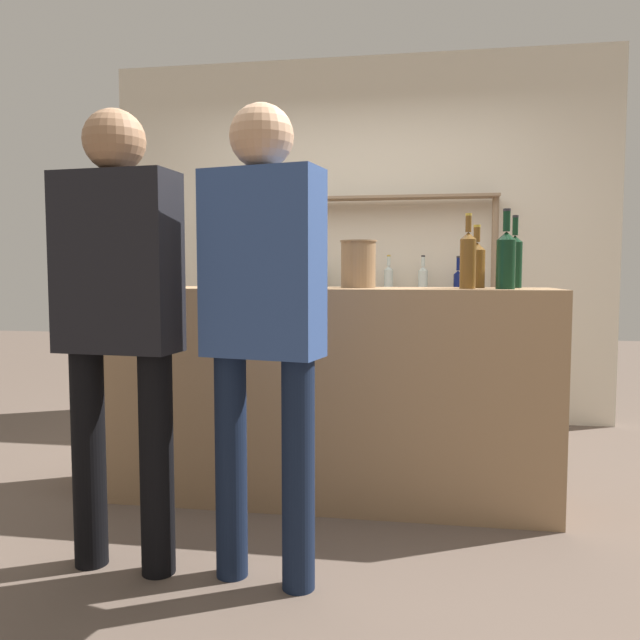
{
  "coord_description": "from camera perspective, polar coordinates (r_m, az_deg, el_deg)",
  "views": [
    {
      "loc": [
        0.5,
        -3.08,
        1.16
      ],
      "look_at": [
        0.0,
        0.0,
        0.91
      ],
      "focal_mm": 35.0,
      "sensor_mm": 36.0,
      "label": 1
    }
  ],
  "objects": [
    {
      "name": "ice_bucket",
      "position": [
        3.14,
        3.53,
        5.13
      ],
      "size": [
        0.18,
        0.18,
        0.24
      ],
      "color": "#846647",
      "rests_on": "bar_counter"
    },
    {
      "name": "wine_glass",
      "position": [
        3.31,
        -15.83,
        4.77
      ],
      "size": [
        0.07,
        0.07,
        0.15
      ],
      "color": "silver",
      "rests_on": "bar_counter"
    },
    {
      "name": "back_wall",
      "position": [
        4.96,
        3.43,
        7.23
      ],
      "size": [
        3.89,
        0.12,
        2.8
      ],
      "primitive_type": "cube",
      "color": "beige",
      "rests_on": "ground_plane"
    },
    {
      "name": "counter_bottle_0",
      "position": [
        3.21,
        14.1,
        5.04
      ],
      "size": [
        0.09,
        0.09,
        0.31
      ],
      "color": "brown",
      "rests_on": "bar_counter"
    },
    {
      "name": "counter_bottle_5",
      "position": [
        3.0,
        16.63,
        5.43
      ],
      "size": [
        0.09,
        0.09,
        0.37
      ],
      "color": "black",
      "rests_on": "bar_counter"
    },
    {
      "name": "cork_jar",
      "position": [
        3.34,
        -13.4,
        4.1
      ],
      "size": [
        0.12,
        0.12,
        0.14
      ],
      "color": "silver",
      "rests_on": "bar_counter"
    },
    {
      "name": "counter_bottle_1",
      "position": [
        3.03,
        13.37,
        5.47
      ],
      "size": [
        0.07,
        0.07,
        0.35
      ],
      "color": "brown",
      "rests_on": "bar_counter"
    },
    {
      "name": "counter_bottle_4",
      "position": [
        3.26,
        17.36,
        5.27
      ],
      "size": [
        0.07,
        0.07,
        0.36
      ],
      "color": "black",
      "rests_on": "bar_counter"
    },
    {
      "name": "back_shelf",
      "position": [
        4.78,
        3.02,
        4.22
      ],
      "size": [
        2.12,
        0.18,
        1.72
      ],
      "color": "#897056",
      "rests_on": "ground_plane"
    },
    {
      "name": "counter_bottle_3",
      "position": [
        3.43,
        -15.93,
        4.98
      ],
      "size": [
        0.09,
        0.09,
        0.33
      ],
      "color": "brown",
      "rests_on": "bar_counter"
    },
    {
      "name": "customer_left",
      "position": [
        2.48,
        -17.95,
        1.42
      ],
      "size": [
        0.47,
        0.24,
        1.76
      ],
      "rotation": [
        0.0,
        0.0,
        1.48
      ],
      "color": "black",
      "rests_on": "ground_plane"
    },
    {
      "name": "ground_plane",
      "position": [
        3.32,
        0.0,
        -15.93
      ],
      "size": [
        16.0,
        16.0,
        0.0
      ],
      "primitive_type": "plane",
      "color": "brown"
    },
    {
      "name": "counter_bottle_2",
      "position": [
        3.53,
        -15.65,
        4.94
      ],
      "size": [
        0.08,
        0.08,
        0.31
      ],
      "color": "brown",
      "rests_on": "bar_counter"
    },
    {
      "name": "customer_center",
      "position": [
        2.26,
        -5.25,
        1.47
      ],
      "size": [
        0.46,
        0.27,
        1.75
      ],
      "rotation": [
        0.0,
        0.0,
        1.37
      ],
      "color": "#121C33",
      "rests_on": "ground_plane"
    },
    {
      "name": "bar_counter",
      "position": [
        3.18,
        0.0,
        -6.79
      ],
      "size": [
        2.29,
        0.51,
        1.08
      ],
      "primitive_type": "cube",
      "color": "#997551",
      "rests_on": "ground_plane"
    }
  ]
}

